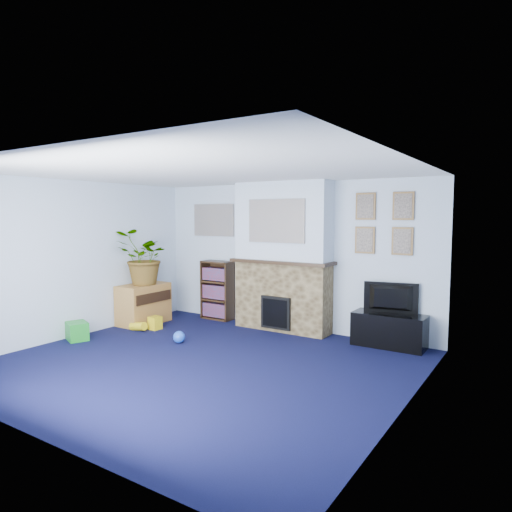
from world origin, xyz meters
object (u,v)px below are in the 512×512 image
Objects in this scene: television at (390,298)px; bookshelf at (218,291)px; tv_stand at (389,331)px; sideboard at (144,303)px.

bookshelf reaches higher than television.
television is 0.72× the size of bookshelf.
television is at bearing -1.03° from bookshelf.
bookshelf reaches higher than tv_stand.
sideboard is (-3.99, -0.92, -0.34)m from television.
tv_stand is at bearing 12.65° from sideboard.
bookshelf is at bearing 178.60° from tv_stand.
tv_stand is 0.47m from television.
tv_stand is 4.09m from sideboard.
sideboard is (-3.99, -0.90, 0.12)m from tv_stand.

